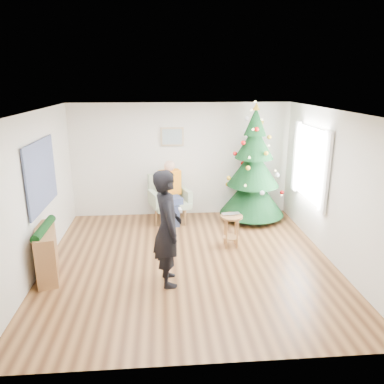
{
  "coord_description": "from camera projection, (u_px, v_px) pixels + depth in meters",
  "views": [
    {
      "loc": [
        -0.43,
        -5.96,
        3.08
      ],
      "look_at": [
        0.1,
        0.6,
        1.1
      ],
      "focal_mm": 35.0,
      "sensor_mm": 36.0,
      "label": 1
    }
  ],
  "objects": [
    {
      "name": "seated_person",
      "position": [
        170.0,
        191.0,
        8.3
      ],
      "size": [
        0.57,
        0.74,
        1.37
      ],
      "rotation": [
        0.0,
        0.0,
        0.32
      ],
      "color": "navy",
      "rests_on": "armchair"
    },
    {
      "name": "window_panel",
      "position": [
        311.0,
        164.0,
        7.32
      ],
      "size": [
        0.04,
        1.3,
        1.4
      ],
      "primitive_type": "cube",
      "color": "white",
      "rests_on": "wall_right"
    },
    {
      "name": "floor",
      "position": [
        189.0,
        261.0,
        6.61
      ],
      "size": [
        5.0,
        5.0,
        0.0
      ],
      "primitive_type": "plane",
      "color": "brown",
      "rests_on": "ground"
    },
    {
      "name": "wall_right",
      "position": [
        334.0,
        188.0,
        6.43
      ],
      "size": [
        0.0,
        5.0,
        5.0
      ],
      "primitive_type": "plane",
      "rotation": [
        1.57,
        0.0,
        -1.57
      ],
      "color": "silver",
      "rests_on": "floor"
    },
    {
      "name": "console",
      "position": [
        47.0,
        253.0,
        6.04
      ],
      "size": [
        0.54,
        1.04,
        0.8
      ],
      "primitive_type": "cube",
      "rotation": [
        0.0,
        0.0,
        0.25
      ],
      "color": "brown",
      "rests_on": "floor"
    },
    {
      "name": "wall_left",
      "position": [
        35.0,
        195.0,
        6.04
      ],
      "size": [
        0.0,
        5.0,
        5.0
      ],
      "primitive_type": "plane",
      "rotation": [
        1.57,
        0.0,
        1.57
      ],
      "color": "silver",
      "rests_on": "floor"
    },
    {
      "name": "standing_man",
      "position": [
        167.0,
        228.0,
        5.68
      ],
      "size": [
        0.52,
        0.72,
        1.83
      ],
      "primitive_type": "imported",
      "rotation": [
        0.0,
        0.0,
        1.7
      ],
      "color": "black",
      "rests_on": "floor"
    },
    {
      "name": "garland",
      "position": [
        44.0,
        229.0,
        5.92
      ],
      "size": [
        0.14,
        0.9,
        0.14
      ],
      "primitive_type": "cylinder",
      "rotation": [
        1.57,
        0.0,
        0.0
      ],
      "color": "black",
      "rests_on": "console"
    },
    {
      "name": "framed_picture",
      "position": [
        172.0,
        137.0,
        8.41
      ],
      "size": [
        0.52,
        0.05,
        0.42
      ],
      "color": "tan",
      "rests_on": "wall_back"
    },
    {
      "name": "laptop",
      "position": [
        232.0,
        215.0,
        7.04
      ],
      "size": [
        0.37,
        0.26,
        0.03
      ],
      "primitive_type": "imported",
      "rotation": [
        0.0,
        0.0,
        0.11
      ],
      "color": "silver",
      "rests_on": "stool"
    },
    {
      "name": "wall_front",
      "position": [
        206.0,
        260.0,
        3.85
      ],
      "size": [
        5.0,
        0.0,
        5.0
      ],
      "primitive_type": "plane",
      "rotation": [
        -1.57,
        0.0,
        0.0
      ],
      "color": "silver",
      "rests_on": "floor"
    },
    {
      "name": "ceiling",
      "position": [
        189.0,
        112.0,
        5.86
      ],
      "size": [
        5.0,
        5.0,
        0.0
      ],
      "primitive_type": "plane",
      "rotation": [
        3.14,
        0.0,
        0.0
      ],
      "color": "white",
      "rests_on": "wall_back"
    },
    {
      "name": "christmas_tree",
      "position": [
        253.0,
        169.0,
        8.31
      ],
      "size": [
        1.45,
        1.45,
        2.62
      ],
      "rotation": [
        0.0,
        0.0,
        0.34
      ],
      "color": "#3F2816",
      "rests_on": "floor"
    },
    {
      "name": "armchair",
      "position": [
        169.0,
        204.0,
        8.44
      ],
      "size": [
        1.0,
        0.97,
        1.05
      ],
      "rotation": [
        0.0,
        0.0,
        0.32
      ],
      "color": "#99AC8B",
      "rests_on": "floor"
    },
    {
      "name": "wall_back",
      "position": [
        181.0,
        160.0,
        8.62
      ],
      "size": [
        5.0,
        0.0,
        5.0
      ],
      "primitive_type": "plane",
      "rotation": [
        1.57,
        0.0,
        0.0
      ],
      "color": "silver",
      "rests_on": "floor"
    },
    {
      "name": "game_controller",
      "position": [
        180.0,
        210.0,
        5.58
      ],
      "size": [
        0.05,
        0.13,
        0.04
      ],
      "primitive_type": "cube",
      "rotation": [
        0.0,
        0.0,
        0.13
      ],
      "color": "white",
      "rests_on": "standing_man"
    },
    {
      "name": "stool",
      "position": [
        231.0,
        231.0,
        7.13
      ],
      "size": [
        0.42,
        0.42,
        0.63
      ],
      "rotation": [
        0.0,
        0.0,
        -0.24
      ],
      "color": "brown",
      "rests_on": "floor"
    },
    {
      "name": "tapestry",
      "position": [
        41.0,
        175.0,
        6.26
      ],
      "size": [
        0.03,
        1.5,
        1.15
      ],
      "primitive_type": "cube",
      "color": "black",
      "rests_on": "wall_left"
    },
    {
      "name": "curtains",
      "position": [
        309.0,
        164.0,
        7.32
      ],
      "size": [
        0.05,
        1.75,
        1.5
      ],
      "color": "white",
      "rests_on": "wall_right"
    }
  ]
}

